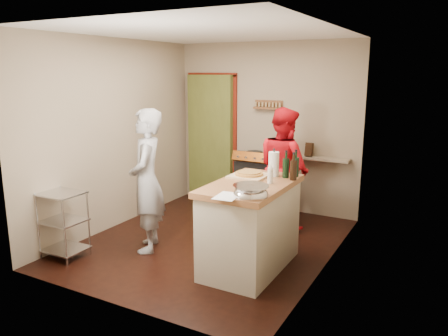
{
  "coord_description": "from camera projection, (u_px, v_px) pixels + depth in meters",
  "views": [
    {
      "loc": [
        2.69,
        -4.55,
        2.16
      ],
      "look_at": [
        0.21,
        0.0,
        1.0
      ],
      "focal_mm": 35.0,
      "sensor_mm": 36.0,
      "label": 1
    }
  ],
  "objects": [
    {
      "name": "floor",
      "position": [
        210.0,
        242.0,
        5.63
      ],
      "size": [
        3.5,
        3.5,
        0.0
      ],
      "primitive_type": "plane",
      "color": "black",
      "rests_on": "ground"
    },
    {
      "name": "back_wall",
      "position": [
        230.0,
        135.0,
        7.21
      ],
      "size": [
        3.0,
        0.44,
        2.6
      ],
      "color": "gray",
      "rests_on": "ground"
    },
    {
      "name": "left_wall",
      "position": [
        116.0,
        134.0,
        6.04
      ],
      "size": [
        0.04,
        3.5,
        2.6
      ],
      "primitive_type": "cube",
      "color": "gray",
      "rests_on": "ground"
    },
    {
      "name": "right_wall",
      "position": [
        330.0,
        153.0,
        4.64
      ],
      "size": [
        0.04,
        3.5,
        2.6
      ],
      "primitive_type": "cube",
      "color": "gray",
      "rests_on": "ground"
    },
    {
      "name": "ceiling",
      "position": [
        208.0,
        31.0,
        5.06
      ],
      "size": [
        3.0,
        3.5,
        0.02
      ],
      "primitive_type": "cube",
      "color": "white",
      "rests_on": "back_wall"
    },
    {
      "name": "stove",
      "position": [
        259.0,
        184.0,
        6.73
      ],
      "size": [
        0.6,
        0.63,
        1.0
      ],
      "color": "black",
      "rests_on": "ground"
    },
    {
      "name": "wire_shelving",
      "position": [
        63.0,
        221.0,
        5.1
      ],
      "size": [
        0.48,
        0.4,
        0.8
      ],
      "color": "silver",
      "rests_on": "ground"
    },
    {
      "name": "island",
      "position": [
        251.0,
        224.0,
        4.8
      ],
      "size": [
        0.77,
        1.39,
        1.29
      ],
      "color": "#BBB59F",
      "rests_on": "ground"
    },
    {
      "name": "person_stripe",
      "position": [
        147.0,
        181.0,
        5.24
      ],
      "size": [
        0.68,
        0.75,
        1.73
      ],
      "primitive_type": "imported",
      "rotation": [
        0.0,
        0.0,
        -1.03
      ],
      "color": "#B2B1B7",
      "rests_on": "ground"
    },
    {
      "name": "person_red",
      "position": [
        284.0,
        167.0,
        6.1
      ],
      "size": [
        1.03,
        0.99,
        1.68
      ],
      "primitive_type": "imported",
      "rotation": [
        0.0,
        0.0,
        2.52
      ],
      "color": "red",
      "rests_on": "ground"
    }
  ]
}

